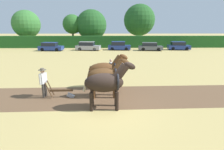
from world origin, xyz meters
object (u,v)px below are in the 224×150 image
Objects in this scene: draft_horse_lead_left at (106,82)px; tree_center at (139,20)px; parked_car_center_left at (119,46)px; tree_left at (72,24)px; farmer_beside_team at (111,68)px; tree_center_left at (92,25)px; parked_car_left at (88,46)px; draft_horse_lead_right at (106,75)px; draft_horse_trail_left at (106,69)px; plow at (63,92)px; tree_far_left at (26,24)px; parked_car_center_right at (178,46)px; parked_car_far_left at (51,47)px; farmer_at_plow at (43,80)px; parked_car_center at (150,47)px.

tree_center is at bearing 76.51° from draft_horse_lead_left.
draft_horse_lead_left is 0.63× the size of parked_car_center_left.
farmer_beside_team is (8.54, -28.85, -3.86)m from tree_left.
tree_center_left is 10.40m from parked_car_left.
parked_car_left is (-3.68, 22.85, -0.62)m from draft_horse_lead_right.
draft_horse_trail_left is at bearing 89.90° from draft_horse_lead_right.
tree_far_left is at bearing 115.17° from plow.
parked_car_left is (-3.64, 21.25, -0.58)m from draft_horse_trail_left.
tree_center is 2.22× the size of parked_car_center_left.
draft_horse_lead_left is at bearing -112.07° from parked_car_center_right.
parked_car_left is at bearing -135.01° from tree_center.
farmer_beside_team is 21.64m from parked_car_far_left.
tree_far_left is at bearing 134.70° from parked_car_far_left.
draft_horse_trail_left is at bearing 89.96° from draft_horse_lead_left.
draft_horse_lead_left is at bearing -9.36° from farmer_at_plow.
tree_center reaches higher than draft_horse_trail_left.
draft_horse_trail_left is (-0.08, 3.20, -0.08)m from draft_horse_lead_left.
draft_horse_lead_right is at bearing -90.10° from draft_horse_trail_left.
parked_car_center_left is at bearing -174.04° from parked_car_center_right.
tree_far_left is 4.65× the size of farmer_beside_team.
tree_center_left is at bearing 128.48° from parked_car_center_left.
parked_car_center is (7.80, 23.85, -0.71)m from draft_horse_lead_left.
draft_horse_trail_left reaches higher than farmer_beside_team.
parked_car_left is (-1.08, 22.91, 0.44)m from plow.
parked_car_center_left reaches higher than parked_car_center.
parked_car_left is 1.08× the size of parked_car_center_left.
tree_left is 0.74× the size of tree_center.
parked_car_center_left is (2.22, 21.59, -0.58)m from draft_horse_trail_left.
tree_far_left is 1.91× the size of parked_car_center_right.
draft_horse_trail_left is at bearing -70.81° from parked_car_left.
tree_center_left is 1.75× the size of parked_car_left.
tree_left is 2.68× the size of draft_horse_lead_right.
draft_horse_trail_left is 21.71m from parked_car_center_left.
tree_left reaches higher than farmer_beside_team.
tree_left reaches higher than parked_car_far_left.
farmer_beside_team reaches higher than plow.
parked_car_center_right is (16.06, 23.16, 0.43)m from plow.
parked_car_center_right is (23.84, 0.81, 0.02)m from parked_car_far_left.
tree_center reaches higher than parked_car_left.
draft_horse_lead_right is (3.76, -32.48, -3.32)m from tree_center_left.
tree_far_left reaches higher than plow.
draft_horse_trail_left is (8.15, -30.74, -3.52)m from tree_left.
draft_horse_trail_left is 1.56× the size of farmer_at_plow.
parked_car_center_left is 11.28m from parked_car_center_right.
tree_left is 1.63× the size of parked_car_far_left.
draft_horse_lead_left is 3.24m from plow.
tree_center_left is at bearing 145.95° from parked_car_center.
tree_center_left is 1.89× the size of parked_car_center_left.
draft_horse_lead_left is 28.11m from parked_car_center_right.
tree_far_left reaches higher than parked_car_far_left.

